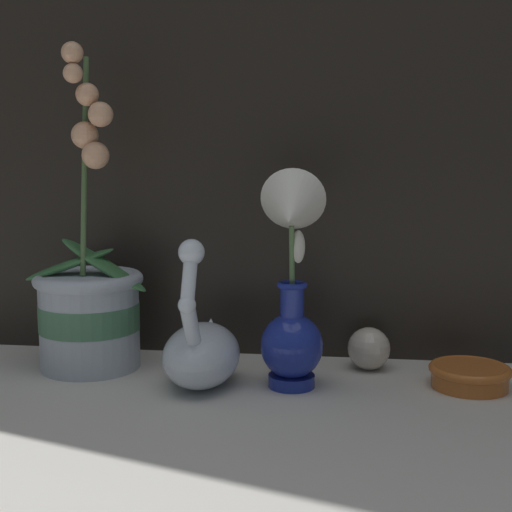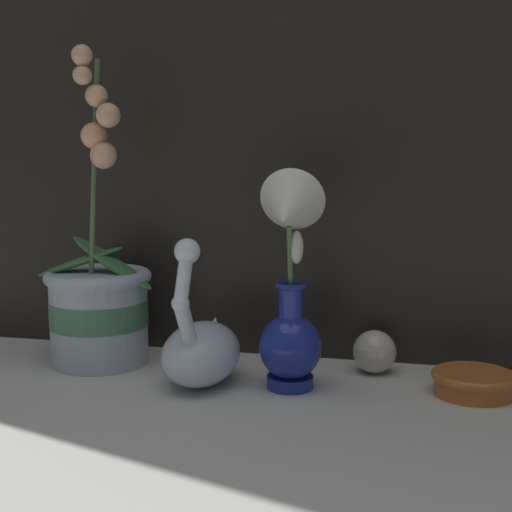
% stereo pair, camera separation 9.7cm
% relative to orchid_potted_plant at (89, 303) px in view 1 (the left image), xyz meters
% --- Properties ---
extents(ground_plane, '(2.80, 2.80, 0.00)m').
position_rel_orchid_potted_plant_xyz_m(ground_plane, '(0.27, -0.18, -0.10)').
color(ground_plane, beige).
extents(orchid_potted_plant, '(0.19, 0.16, 0.47)m').
position_rel_orchid_potted_plant_xyz_m(orchid_potted_plant, '(0.00, 0.00, 0.00)').
color(orchid_potted_plant, '#B2BCCC').
rests_on(orchid_potted_plant, ground_plane).
extents(swan_figurine, '(0.10, 0.19, 0.21)m').
position_rel_orchid_potted_plant_xyz_m(swan_figurine, '(0.18, -0.06, -0.05)').
color(swan_figurine, silver).
rests_on(swan_figurine, ground_plane).
extents(blue_vase, '(0.09, 0.12, 0.30)m').
position_rel_orchid_potted_plant_xyz_m(blue_vase, '(0.30, -0.06, 0.04)').
color(blue_vase, navy).
rests_on(blue_vase, ground_plane).
extents(glass_sphere, '(0.06, 0.06, 0.06)m').
position_rel_orchid_potted_plant_xyz_m(glass_sphere, '(0.41, 0.04, -0.07)').
color(glass_sphere, beige).
rests_on(glass_sphere, ground_plane).
extents(amber_dish, '(0.11, 0.11, 0.03)m').
position_rel_orchid_potted_plant_xyz_m(amber_dish, '(0.54, -0.02, -0.08)').
color(amber_dish, '#C66628').
rests_on(amber_dish, ground_plane).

